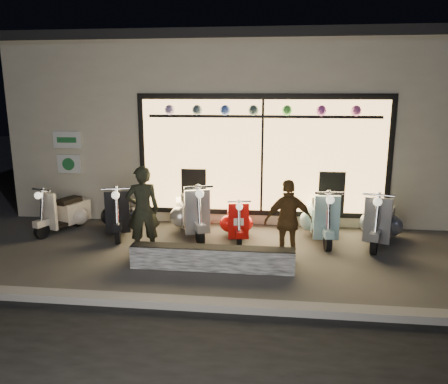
% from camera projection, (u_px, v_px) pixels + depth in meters
% --- Properties ---
extents(ground, '(40.00, 40.00, 0.00)m').
position_uv_depth(ground, '(213.00, 255.00, 7.96)').
color(ground, '#383533').
rests_on(ground, ground).
extents(kerb, '(40.00, 0.25, 0.12)m').
position_uv_depth(kerb, '(193.00, 304.00, 6.01)').
color(kerb, slate).
rests_on(kerb, ground).
extents(shop_building, '(10.20, 6.23, 4.20)m').
position_uv_depth(shop_building, '(237.00, 121.00, 12.31)').
color(shop_building, beige).
rests_on(shop_building, ground).
extents(graffiti_barrier, '(2.74, 0.28, 0.40)m').
position_uv_depth(graffiti_barrier, '(212.00, 258.00, 7.27)').
color(graffiti_barrier, black).
rests_on(graffiti_barrier, ground).
extents(scooter_silver, '(0.89, 1.54, 1.11)m').
position_uv_depth(scooter_silver, '(191.00, 212.00, 9.12)').
color(scooter_silver, black).
rests_on(scooter_silver, ground).
extents(scooter_red, '(0.52, 1.25, 0.89)m').
position_uv_depth(scooter_red, '(237.00, 221.00, 8.85)').
color(scooter_red, black).
rests_on(scooter_red, ground).
extents(scooter_black, '(0.74, 1.48, 1.06)m').
position_uv_depth(scooter_black, '(120.00, 212.00, 9.21)').
color(scooter_black, black).
rests_on(scooter_black, ground).
extents(scooter_cream, '(0.75, 1.35, 0.97)m').
position_uv_depth(scooter_cream, '(68.00, 212.00, 9.39)').
color(scooter_cream, black).
rests_on(scooter_cream, ground).
extents(scooter_blue, '(0.53, 1.50, 1.07)m').
position_uv_depth(scooter_blue, '(321.00, 217.00, 8.82)').
color(scooter_blue, black).
rests_on(scooter_blue, ground).
extents(scooter_grey, '(0.81, 1.50, 1.08)m').
position_uv_depth(scooter_grey, '(380.00, 221.00, 8.59)').
color(scooter_grey, black).
rests_on(scooter_grey, ground).
extents(man, '(0.69, 0.58, 1.63)m').
position_uv_depth(man, '(143.00, 210.00, 7.89)').
color(man, black).
rests_on(man, ground).
extents(woman, '(0.91, 0.55, 1.46)m').
position_uv_depth(woman, '(288.00, 221.00, 7.53)').
color(woman, brown).
rests_on(woman, ground).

